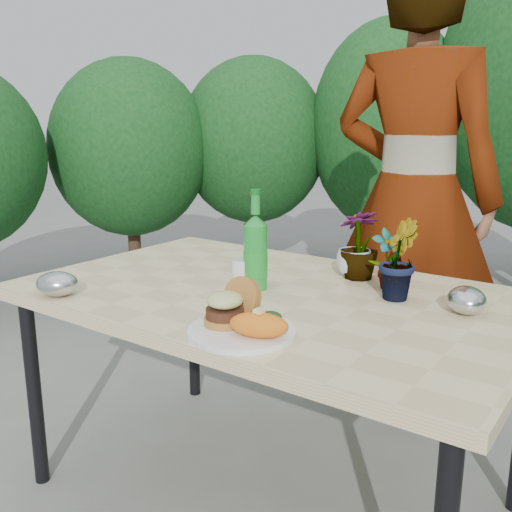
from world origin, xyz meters
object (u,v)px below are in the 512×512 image
Objects in this scene: dinner_plate at (242,332)px; wine_bottle at (255,251)px; patio_table at (270,307)px; person at (414,197)px.

dinner_plate is 0.89× the size of wine_bottle.
patio_table is 5.71× the size of dinner_plate.
wine_bottle is at bearing 121.56° from dinner_plate.
person reaches higher than wine_bottle.
patio_table is 0.19m from wine_bottle.
dinner_plate reaches higher than patio_table.
patio_table is 0.82× the size of person.
patio_table is 0.89m from person.
wine_bottle is at bearing 72.56° from person.
patio_table is 0.40m from dinner_plate.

